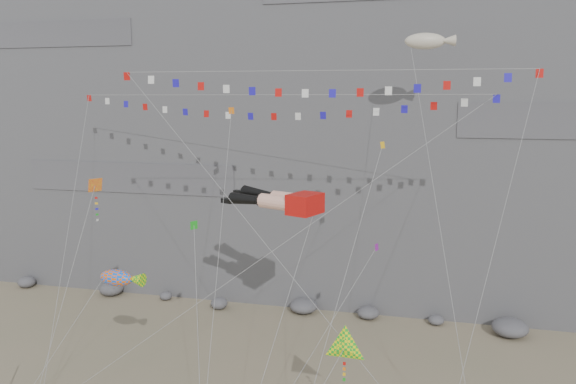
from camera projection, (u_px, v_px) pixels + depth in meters
The scene contains 13 objects.
cliff at pixel (333, 51), 62.66m from camera, with size 80.00×28.00×50.00m, color slate.
talus_boulders at pixel (304, 306), 52.38m from camera, with size 60.00×3.00×1.20m, color slate, non-canonical shape.
legs_kite at pixel (279, 201), 39.12m from camera, with size 7.94×15.81×17.76m.
flag_banner_upper at pixel (262, 95), 43.59m from camera, with size 33.92×17.38×26.90m.
flag_banner_lower at pixel (319, 71), 36.72m from camera, with size 27.16×8.42×24.48m.
harlequin_kite at pixel (95, 186), 37.91m from camera, with size 2.53×7.46×15.43m.
fish_windsock at pixel (116, 278), 37.38m from camera, with size 7.10×4.81×10.32m.
delta_kite at pixel (344, 348), 32.58m from camera, with size 4.68×6.13×8.59m.
blimp_windsock at pixel (425, 42), 41.73m from camera, with size 5.95×15.79×28.42m.
small_kite_a at pixel (231, 117), 43.03m from camera, with size 3.65×15.35×24.07m.
small_kite_b at pixel (374, 251), 39.13m from camera, with size 6.47×12.44×16.29m.
small_kite_c at pixel (194, 228), 37.30m from camera, with size 4.97×10.37×15.57m.
small_kite_d at pixel (380, 152), 37.98m from camera, with size 4.18×13.29×21.23m.
Camera 1 is at (10.29, -31.79, 19.92)m, focal length 35.00 mm.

